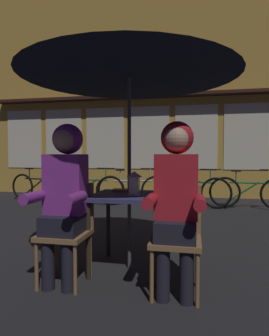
{
  "coord_description": "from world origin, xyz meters",
  "views": [
    {
      "loc": [
        0.61,
        -2.74,
        1.12
      ],
      "look_at": [
        0.0,
        0.25,
        0.99
      ],
      "focal_mm": 30.88,
      "sensor_mm": 36.0,
      "label": 1
    }
  ],
  "objects": [
    {
      "name": "person_right_hooded",
      "position": [
        0.48,
        -0.43,
        0.85
      ],
      "size": [
        0.45,
        0.56,
        1.4
      ],
      "color": "black",
      "rests_on": "ground_plane"
    },
    {
      "name": "person_left_hooded",
      "position": [
        -0.48,
        -0.43,
        0.85
      ],
      "size": [
        0.45,
        0.56,
        1.4
      ],
      "color": "black",
      "rests_on": "ground_plane"
    },
    {
      "name": "potted_plant",
      "position": [
        -2.59,
        3.92,
        0.54
      ],
      "size": [
        0.6,
        0.6,
        0.92
      ],
      "color": "brown",
      "rests_on": "ground_plane"
    },
    {
      "name": "patio_umbrella",
      "position": [
        0.0,
        0.0,
        2.06
      ],
      "size": [
        2.1,
        2.1,
        2.31
      ],
      "color": "#4C4C51",
      "rests_on": "ground_plane"
    },
    {
      "name": "bicycle_third",
      "position": [
        -0.72,
        3.58,
        0.35
      ],
      "size": [
        1.65,
        0.4,
        0.84
      ],
      "color": "black",
      "rests_on": "ground_plane"
    },
    {
      "name": "bicycle_fourth",
      "position": [
        0.58,
        3.6,
        0.35
      ],
      "size": [
        1.65,
        0.4,
        0.84
      ],
      "color": "black",
      "rests_on": "ground_plane"
    },
    {
      "name": "bicycle_fifth",
      "position": [
        1.78,
        3.63,
        0.35
      ],
      "size": [
        1.68,
        0.23,
        0.84
      ],
      "color": "black",
      "rests_on": "ground_plane"
    },
    {
      "name": "ground_plane",
      "position": [
        0.0,
        0.0,
        0.0
      ],
      "size": [
        60.0,
        60.0,
        0.0
      ],
      "primitive_type": "plane",
      "color": "#232326"
    },
    {
      "name": "chair_right",
      "position": [
        0.48,
        -0.37,
        0.49
      ],
      "size": [
        0.4,
        0.4,
        0.87
      ],
      "color": "olive",
      "rests_on": "ground_plane"
    },
    {
      "name": "bicycle_nearest",
      "position": [
        -3.09,
        3.66,
        0.35
      ],
      "size": [
        1.66,
        0.37,
        0.84
      ],
      "color": "black",
      "rests_on": "ground_plane"
    },
    {
      "name": "cafe_table",
      "position": [
        0.0,
        0.0,
        0.64
      ],
      "size": [
        0.72,
        0.72,
        0.74
      ],
      "color": "navy",
      "rests_on": "ground_plane"
    },
    {
      "name": "shopfront_building",
      "position": [
        -0.59,
        5.39,
        3.09
      ],
      "size": [
        10.0,
        0.93,
        6.2
      ],
      "color": "gold",
      "rests_on": "ground_plane"
    },
    {
      "name": "lantern",
      "position": [
        0.07,
        -0.07,
        0.86
      ],
      "size": [
        0.11,
        0.11,
        0.23
      ],
      "color": "white",
      "rests_on": "cafe_table"
    },
    {
      "name": "bicycle_second",
      "position": [
        -1.74,
        3.63,
        0.35
      ],
      "size": [
        1.67,
        0.29,
        0.84
      ],
      "color": "black",
      "rests_on": "ground_plane"
    },
    {
      "name": "chair_left",
      "position": [
        -0.48,
        -0.37,
        0.49
      ],
      "size": [
        0.4,
        0.4,
        0.87
      ],
      "color": "olive",
      "rests_on": "ground_plane"
    },
    {
      "name": "book",
      "position": [
        -0.12,
        0.2,
        0.75
      ],
      "size": [
        0.22,
        0.17,
        0.02
      ],
      "primitive_type": "cube",
      "rotation": [
        0.0,
        0.0,
        0.14
      ],
      "color": "olive",
      "rests_on": "cafe_table"
    }
  ]
}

